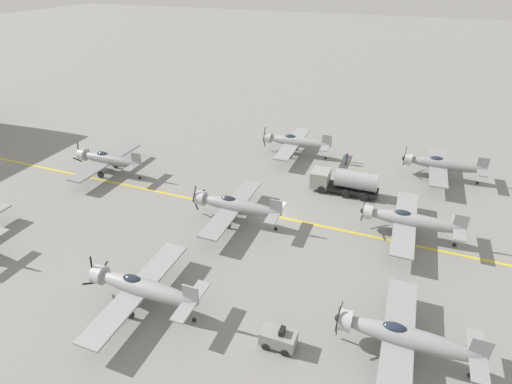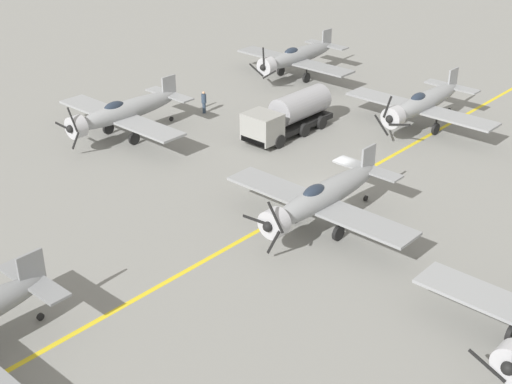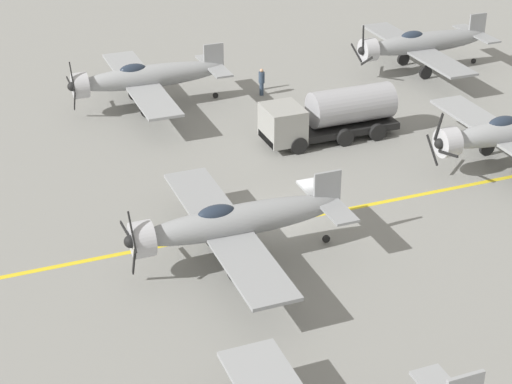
% 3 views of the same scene
% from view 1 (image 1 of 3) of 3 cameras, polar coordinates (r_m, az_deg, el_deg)
% --- Properties ---
extents(ground_plane, '(400.00, 400.00, 0.00)m').
position_cam_1_polar(ground_plane, '(44.03, 2.82, -3.49)').
color(ground_plane, gray).
extents(taxiway_stripe, '(0.30, 160.00, 0.01)m').
position_cam_1_polar(taxiway_stripe, '(44.03, 2.82, -3.49)').
color(taxiway_stripe, yellow).
rests_on(taxiway_stripe, ground).
extents(airplane_mid_center, '(12.00, 9.98, 3.65)m').
position_cam_1_polar(airplane_mid_center, '(42.14, -2.98, -1.94)').
color(airplane_mid_center, gray).
rests_on(airplane_mid_center, ground).
extents(airplane_mid_left, '(12.00, 9.98, 3.80)m').
position_cam_1_polar(airplane_mid_left, '(33.63, -16.09, -12.96)').
color(airplane_mid_left, '#949799').
rests_on(airplane_mid_left, ground).
extents(airplane_near_right, '(12.00, 9.98, 3.80)m').
position_cam_1_polar(airplane_near_right, '(55.95, 24.99, 3.62)').
color(airplane_near_right, gray).
rests_on(airplane_near_right, ground).
extents(airplane_mid_right, '(12.00, 9.98, 3.65)m').
position_cam_1_polar(airplane_mid_right, '(57.69, 5.63, 7.18)').
color(airplane_mid_right, '#949699').
rests_on(airplane_mid_right, ground).
extents(airplane_near_left, '(12.00, 9.98, 3.65)m').
position_cam_1_polar(airplane_near_left, '(30.82, 20.44, -18.84)').
color(airplane_near_left, gray).
rests_on(airplane_near_left, ground).
extents(airplane_far_center, '(12.00, 9.98, 3.78)m').
position_cam_1_polar(airplane_far_center, '(55.46, -20.36, 4.39)').
color(airplane_far_center, gray).
rests_on(airplane_far_center, ground).
extents(airplane_near_center, '(12.00, 9.98, 3.75)m').
position_cam_1_polar(airplane_near_center, '(42.61, 21.05, -3.77)').
color(airplane_near_center, '#939698').
rests_on(airplane_near_center, ground).
extents(fuel_tanker, '(2.68, 8.00, 2.98)m').
position_cam_1_polar(fuel_tanker, '(48.87, 12.52, 1.48)').
color(fuel_tanker, black).
rests_on(fuel_tanker, ground).
extents(tow_tractor, '(1.57, 2.60, 1.79)m').
position_cam_1_polar(tow_tractor, '(30.68, 3.22, -20.07)').
color(tow_tractor, gray).
rests_on(tow_tractor, ground).
extents(ground_crew_walking, '(0.39, 0.39, 1.81)m').
position_cam_1_polar(ground_crew_walking, '(56.23, 12.80, 4.77)').
color(ground_crew_walking, '#334256').
rests_on(ground_crew_walking, ground).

